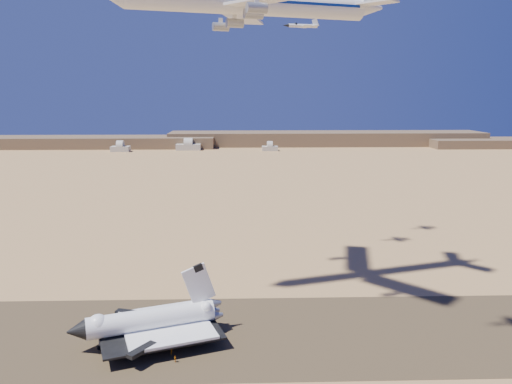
{
  "coord_description": "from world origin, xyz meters",
  "views": [
    {
      "loc": [
        4.56,
        -132.19,
        67.16
      ],
      "look_at": [
        8.85,
        8.0,
        39.77
      ],
      "focal_mm": 35.0,
      "sensor_mm": 36.0,
      "label": 1
    }
  ],
  "objects_px": {
    "carrier_747": "(242,3)",
    "crew_b": "(172,349)",
    "shuttle": "(150,322)",
    "chase_jet_f": "(336,16)",
    "crew_c": "(175,359)",
    "chase_jet_e": "(302,26)",
    "crew_a": "(171,352)"
  },
  "relations": [
    {
      "from": "carrier_747",
      "to": "crew_b",
      "type": "relative_size",
      "value": 49.38
    },
    {
      "from": "shuttle",
      "to": "crew_b",
      "type": "height_order",
      "value": "shuttle"
    },
    {
      "from": "shuttle",
      "to": "chase_jet_f",
      "type": "height_order",
      "value": "chase_jet_f"
    },
    {
      "from": "carrier_747",
      "to": "crew_c",
      "type": "bearing_deg",
      "value": -128.23
    },
    {
      "from": "crew_b",
      "to": "chase_jet_f",
      "type": "xyz_separation_m",
      "value": [
        60.23,
        102.55,
        99.45
      ]
    },
    {
      "from": "carrier_747",
      "to": "chase_jet_e",
      "type": "distance_m",
      "value": 50.94
    },
    {
      "from": "crew_a",
      "to": "crew_b",
      "type": "xyz_separation_m",
      "value": [
        0.01,
        1.3,
        0.03
      ]
    },
    {
      "from": "shuttle",
      "to": "chase_jet_f",
      "type": "distance_m",
      "value": 150.53
    },
    {
      "from": "crew_a",
      "to": "chase_jet_e",
      "type": "relative_size",
      "value": 0.12
    },
    {
      "from": "crew_a",
      "to": "carrier_747",
      "type": "bearing_deg",
      "value": -23.57
    },
    {
      "from": "crew_c",
      "to": "chase_jet_f",
      "type": "distance_m",
      "value": 157.87
    },
    {
      "from": "crew_b",
      "to": "carrier_747",
      "type": "bearing_deg",
      "value": -46.88
    },
    {
      "from": "shuttle",
      "to": "crew_c",
      "type": "distance_m",
      "value": 15.08
    },
    {
      "from": "crew_c",
      "to": "chase_jet_f",
      "type": "xyz_separation_m",
      "value": [
        58.76,
        107.61,
        99.45
      ]
    },
    {
      "from": "shuttle",
      "to": "carrier_747",
      "type": "height_order",
      "value": "carrier_747"
    },
    {
      "from": "shuttle",
      "to": "chase_jet_e",
      "type": "relative_size",
      "value": 2.89
    },
    {
      "from": "shuttle",
      "to": "crew_b",
      "type": "xyz_separation_m",
      "value": [
        6.73,
        -6.72,
        -4.62
      ]
    },
    {
      "from": "crew_c",
      "to": "chase_jet_e",
      "type": "bearing_deg",
      "value": -52.6
    },
    {
      "from": "shuttle",
      "to": "crew_c",
      "type": "relative_size",
      "value": 23.56
    },
    {
      "from": "crew_b",
      "to": "crew_c",
      "type": "relative_size",
      "value": 1.0
    },
    {
      "from": "crew_b",
      "to": "crew_c",
      "type": "height_order",
      "value": "crew_b"
    },
    {
      "from": "crew_b",
      "to": "crew_c",
      "type": "xyz_separation_m",
      "value": [
        1.47,
        -5.06,
        -0.0
      ]
    },
    {
      "from": "crew_a",
      "to": "crew_c",
      "type": "relative_size",
      "value": 0.97
    },
    {
      "from": "chase_jet_e",
      "to": "chase_jet_f",
      "type": "height_order",
      "value": "chase_jet_f"
    },
    {
      "from": "carrier_747",
      "to": "crew_a",
      "type": "relative_size",
      "value": 51.02
    },
    {
      "from": "shuttle",
      "to": "crew_a",
      "type": "relative_size",
      "value": 24.28
    },
    {
      "from": "crew_c",
      "to": "chase_jet_e",
      "type": "height_order",
      "value": "chase_jet_e"
    },
    {
      "from": "carrier_747",
      "to": "crew_b",
      "type": "xyz_separation_m",
      "value": [
        -19.17,
        -38.63,
        -93.92
      ]
    },
    {
      "from": "carrier_747",
      "to": "chase_jet_e",
      "type": "relative_size",
      "value": 6.07
    },
    {
      "from": "crew_a",
      "to": "crew_b",
      "type": "height_order",
      "value": "crew_b"
    },
    {
      "from": "crew_a",
      "to": "chase_jet_e",
      "type": "distance_m",
      "value": 133.18
    },
    {
      "from": "shuttle",
      "to": "chase_jet_f",
      "type": "bearing_deg",
      "value": 35.62
    }
  ]
}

